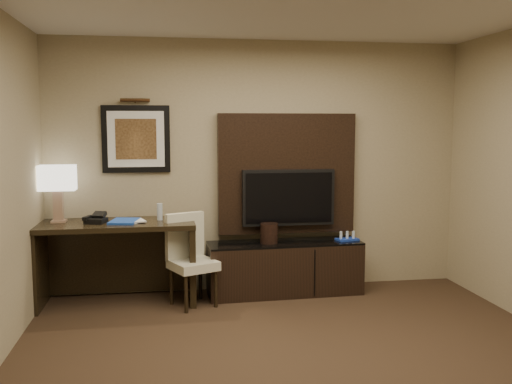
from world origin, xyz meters
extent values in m
cube|color=#9A8B68|center=(0.00, 2.50, 1.35)|extent=(4.50, 0.01, 2.70)
cube|color=black|center=(-1.50, 2.15, 0.42)|extent=(1.56, 0.68, 0.83)
cube|color=black|center=(0.23, 2.20, 0.28)|extent=(1.65, 0.52, 0.56)
cube|color=black|center=(0.30, 2.44, 1.27)|extent=(1.50, 0.12, 1.30)
cube|color=black|center=(0.30, 2.34, 1.02)|extent=(1.00, 0.08, 0.60)
cube|color=black|center=(-1.30, 2.48, 1.65)|extent=(0.70, 0.04, 0.70)
cylinder|color=#402814|center=(-1.30, 2.44, 2.05)|extent=(0.04, 0.04, 0.30)
cube|color=#1942A6|center=(-1.42, 2.13, 0.84)|extent=(0.31, 0.38, 0.02)
imported|color=tan|center=(-1.39, 2.09, 0.95)|extent=(0.17, 0.07, 0.23)
cylinder|color=#B0BCC8|center=(-1.07, 2.21, 0.92)|extent=(0.06, 0.06, 0.17)
cylinder|color=black|center=(0.06, 2.18, 0.67)|extent=(0.20, 0.20, 0.21)
camera|label=1|loc=(-0.99, -3.62, 1.79)|focal=40.00mm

